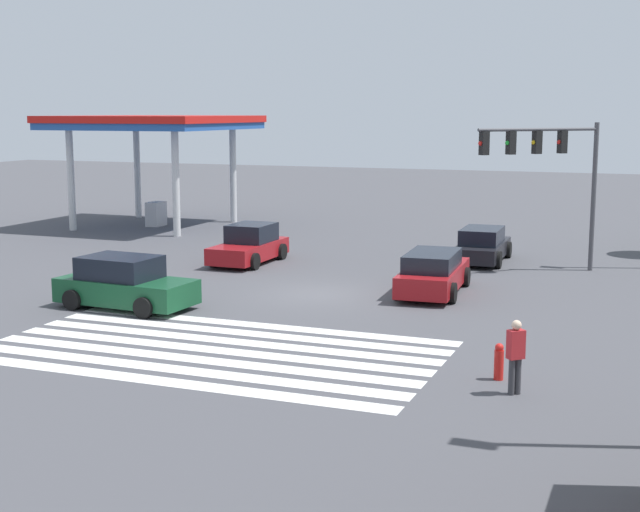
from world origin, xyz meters
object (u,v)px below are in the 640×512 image
(car_2, at_px, (249,246))
(traffic_signal_mast, at_px, (551,160))
(car_0, at_px, (433,273))
(fire_hydrant, at_px, (499,362))
(car_3, at_px, (482,246))
(pedestrian, at_px, (516,353))
(car_4, at_px, (125,284))

(car_2, bearing_deg, traffic_signal_mast, 98.34)
(car_0, bearing_deg, fire_hydrant, -160.85)
(car_0, bearing_deg, car_3, -6.24)
(car_0, relative_size, fire_hydrant, 5.73)
(traffic_signal_mast, bearing_deg, pedestrian, 49.70)
(car_4, distance_m, fire_hydrant, 12.77)
(car_0, xyz_separation_m, car_2, (-8.49, 3.32, 0.00))
(car_0, distance_m, fire_hydrant, 9.89)
(traffic_signal_mast, xyz_separation_m, pedestrian, (1.24, -15.12, -3.39))
(fire_hydrant, bearing_deg, car_0, 112.92)
(traffic_signal_mast, distance_m, car_3, 4.98)
(car_3, xyz_separation_m, pedestrian, (4.06, -17.03, 0.25))
(car_0, bearing_deg, car_4, 120.32)
(traffic_signal_mast, relative_size, car_0, 1.16)
(pedestrian, bearing_deg, fire_hydrant, -14.55)
(car_3, distance_m, fire_hydrant, 16.46)
(traffic_signal_mast, bearing_deg, car_0, 13.35)
(car_3, bearing_deg, car_0, 176.05)
(car_0, xyz_separation_m, fire_hydrant, (3.85, -9.10, -0.28))
(traffic_signal_mast, distance_m, pedestrian, 15.55)
(car_0, distance_m, pedestrian, 10.97)
(pedestrian, bearing_deg, car_0, -19.33)
(car_2, relative_size, car_3, 0.96)
(car_2, xyz_separation_m, pedestrian, (12.85, -13.38, 0.21))
(fire_hydrant, bearing_deg, car_2, 134.81)
(car_0, xyz_separation_m, car_3, (0.30, 6.97, -0.03))
(car_2, distance_m, car_3, 9.52)
(car_2, distance_m, fire_hydrant, 17.51)
(car_4, height_order, pedestrian, pedestrian)
(car_0, height_order, pedestrian, pedestrian)
(fire_hydrant, bearing_deg, car_4, 164.63)
(car_2, height_order, car_4, car_4)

